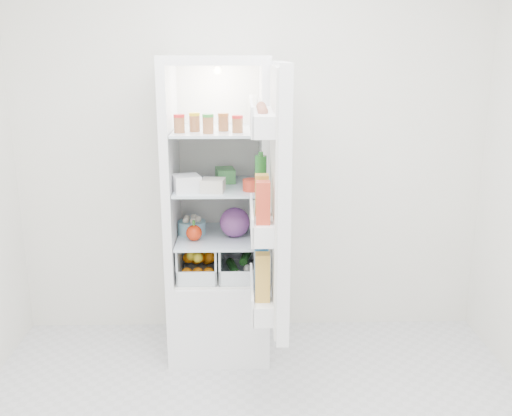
{
  "coord_description": "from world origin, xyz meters",
  "views": [
    {
      "loc": [
        -0.05,
        -2.1,
        1.82
      ],
      "look_at": [
        0.02,
        0.95,
        0.98
      ],
      "focal_mm": 40.0,
      "sensor_mm": 36.0,
      "label": 1
    }
  ],
  "objects_px": {
    "mushroom_bowl": "(192,227)",
    "fridge_door": "(274,204)",
    "red_cabbage": "(235,222)",
    "refrigerator": "(219,245)"
  },
  "relations": [
    {
      "from": "refrigerator",
      "to": "mushroom_bowl",
      "type": "xyz_separation_m",
      "value": [
        -0.17,
        -0.03,
        0.12
      ]
    },
    {
      "from": "refrigerator",
      "to": "mushroom_bowl",
      "type": "height_order",
      "value": "refrigerator"
    },
    {
      "from": "fridge_door",
      "to": "mushroom_bowl",
      "type": "bearing_deg",
      "value": 37.4
    },
    {
      "from": "mushroom_bowl",
      "to": "fridge_door",
      "type": "relative_size",
      "value": 0.13
    },
    {
      "from": "fridge_door",
      "to": "refrigerator",
      "type": "bearing_deg",
      "value": 25.25
    },
    {
      "from": "red_cabbage",
      "to": "fridge_door",
      "type": "relative_size",
      "value": 0.14
    },
    {
      "from": "refrigerator",
      "to": "red_cabbage",
      "type": "height_order",
      "value": "refrigerator"
    },
    {
      "from": "fridge_door",
      "to": "red_cabbage",
      "type": "bearing_deg",
      "value": 20.38
    },
    {
      "from": "red_cabbage",
      "to": "fridge_door",
      "type": "distance_m",
      "value": 0.64
    },
    {
      "from": "mushroom_bowl",
      "to": "fridge_door",
      "type": "height_order",
      "value": "fridge_door"
    }
  ]
}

